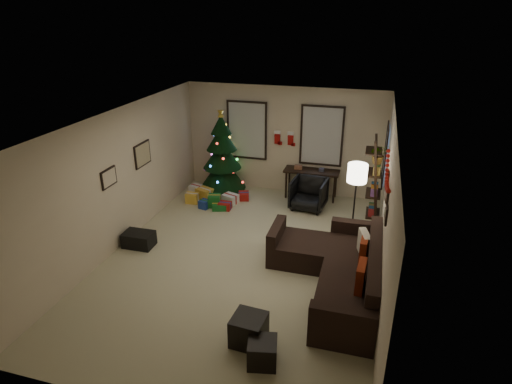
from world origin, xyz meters
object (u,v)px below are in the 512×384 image
christmas_tree (222,158)px  sofa (338,270)px  desk_chair (309,194)px  desk (312,174)px  bookshelf (375,187)px

christmas_tree → sofa: size_ratio=0.77×
sofa → desk_chair: sofa is taller
desk → christmas_tree: bearing=-174.5°
desk_chair → bookshelf: bearing=-20.5°
desk → bookshelf: bookshelf is taller
sofa → desk: (-1.04, 3.56, 0.35)m
sofa → christmas_tree: bearing=134.6°
christmas_tree → desk: size_ratio=1.63×
christmas_tree → bookshelf: christmas_tree is taller
desk → desk_chair: (0.05, -0.65, -0.27)m
sofa → bookshelf: size_ratio=1.39×
christmas_tree → desk: (2.26, 0.22, -0.27)m
christmas_tree → desk: bearing=5.5°
sofa → desk: bearing=106.2°
sofa → bookshelf: 2.35m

